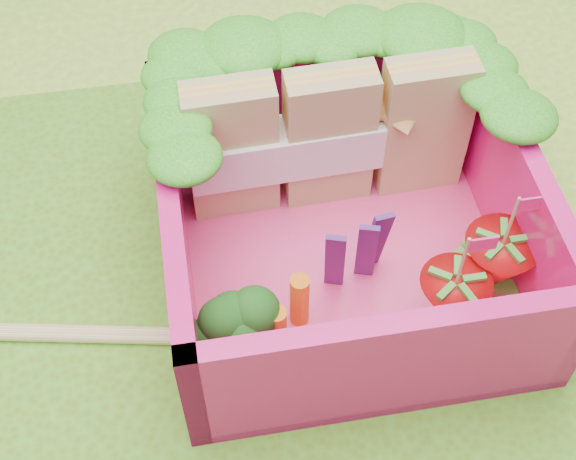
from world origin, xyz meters
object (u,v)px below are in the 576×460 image
at_px(sandwich_stack, 330,138).
at_px(broccoli, 231,321).
at_px(strawberry_right, 496,264).
at_px(strawberry_left, 451,301).
at_px(bento_box, 347,218).

height_order(sandwich_stack, broccoli, sandwich_stack).
bearing_deg(strawberry_right, strawberry_left, -149.52).
bearing_deg(strawberry_right, broccoli, -173.80).
relative_size(bento_box, strawberry_right, 2.56).
xyz_separation_m(sandwich_stack, strawberry_left, (0.29, -0.69, -0.16)).
bearing_deg(broccoli, strawberry_right, 6.20).
bearing_deg(sandwich_stack, strawberry_left, -67.11).
distance_m(bento_box, strawberry_right, 0.56).
relative_size(bento_box, strawberry_left, 2.66).
distance_m(bento_box, sandwich_stack, 0.35).
xyz_separation_m(sandwich_stack, broccoli, (-0.47, -0.68, -0.10)).
bearing_deg(strawberry_left, sandwich_stack, 112.89).
relative_size(strawberry_left, strawberry_right, 0.96).
bearing_deg(strawberry_right, sandwich_stack, 130.71).
xyz_separation_m(broccoli, strawberry_left, (0.77, -0.01, -0.06)).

